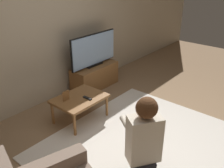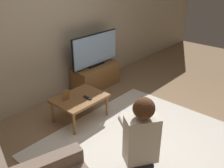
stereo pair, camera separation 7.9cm
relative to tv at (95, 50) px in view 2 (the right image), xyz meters
name	(u,v)px [view 2 (the right image)]	position (x,y,z in m)	size (l,w,h in m)	color
ground_plane	(139,144)	(-0.86, -1.63, -0.74)	(10.00, 10.00, 0.00)	#896B4C
wall_back	(42,24)	(-0.86, 0.30, 0.56)	(10.00, 0.06, 2.60)	tan
rug	(139,143)	(-0.86, -1.63, -0.74)	(2.48, 2.04, 0.02)	silver
tv_stand	(96,76)	(0.00, 0.00, -0.52)	(0.94, 0.38, 0.44)	brown
tv	(95,50)	(0.00, 0.00, 0.00)	(1.09, 0.08, 0.60)	black
coffee_table	(80,100)	(-0.97, -0.62, -0.41)	(0.74, 0.56, 0.38)	brown
person_kneeling	(142,140)	(-1.34, -1.99, -0.22)	(0.64, 0.78, 1.00)	#232328
picture_frame	(66,95)	(-1.15, -0.54, -0.29)	(0.11, 0.01, 0.15)	brown
remote	(87,98)	(-0.92, -0.73, -0.35)	(0.04, 0.15, 0.02)	black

